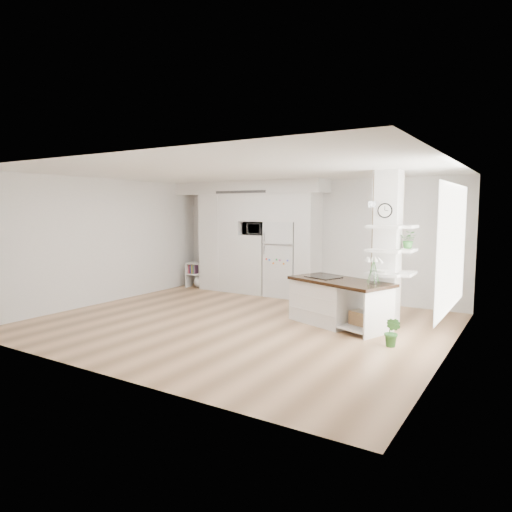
{
  "coord_description": "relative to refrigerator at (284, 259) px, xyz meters",
  "views": [
    {
      "loc": [
        4.52,
        -6.65,
        2.06
      ],
      "look_at": [
        -0.19,
        0.9,
        1.13
      ],
      "focal_mm": 32.0,
      "sensor_mm": 36.0,
      "label": 1
    }
  ],
  "objects": [
    {
      "name": "floor",
      "position": [
        0.53,
        -2.68,
        -0.88
      ],
      "size": [
        7.0,
        6.0,
        0.01
      ],
      "primitive_type": "cube",
      "color": "tan",
      "rests_on": "ground"
    },
    {
      "name": "room",
      "position": [
        0.53,
        -2.68,
        0.98
      ],
      "size": [
        7.04,
        6.04,
        2.72
      ],
      "color": "white",
      "rests_on": "ground"
    },
    {
      "name": "cabinet_wall",
      "position": [
        -0.92,
        -0.01,
        0.63
      ],
      "size": [
        4.0,
        0.71,
        2.7
      ],
      "color": "white",
      "rests_on": "floor"
    },
    {
      "name": "refrigerator",
      "position": [
        0.0,
        0.0,
        0.0
      ],
      "size": [
        0.78,
        0.69,
        1.75
      ],
      "color": "white",
      "rests_on": "floor"
    },
    {
      "name": "column",
      "position": [
        2.9,
        -1.55,
        0.48
      ],
      "size": [
        0.69,
        0.9,
        2.7
      ],
      "color": "silver",
      "rests_on": "floor"
    },
    {
      "name": "window",
      "position": [
        4.0,
        -2.38,
        0.62
      ],
      "size": [
        0.0,
        2.4,
        2.4
      ],
      "primitive_type": "plane",
      "rotation": [
        1.57,
        0.0,
        -1.57
      ],
      "color": "white",
      "rests_on": "room"
    },
    {
      "name": "pendant_light",
      "position": [
        2.23,
        -2.53,
        1.24
      ],
      "size": [
        0.12,
        0.12,
        0.1
      ],
      "primitive_type": "cylinder",
      "color": "white",
      "rests_on": "room"
    },
    {
      "name": "kitchen_island",
      "position": [
        1.95,
        -1.81,
        -0.44
      ],
      "size": [
        2.0,
        1.44,
        1.39
      ],
      "rotation": [
        0.0,
        0.0,
        -0.36
      ],
      "color": "white",
      "rests_on": "floor"
    },
    {
      "name": "bookshelf",
      "position": [
        -2.43,
        -0.18,
        -0.59
      ],
      "size": [
        0.59,
        0.4,
        0.65
      ],
      "rotation": [
        0.0,
        0.0,
        0.16
      ],
      "color": "white",
      "rests_on": "floor"
    },
    {
      "name": "floor_plant_a",
      "position": [
        3.26,
        -2.64,
        -0.65
      ],
      "size": [
        0.31,
        0.28,
        0.45
      ],
      "primitive_type": "imported",
      "rotation": [
        0.0,
        0.0,
        -0.37
      ],
      "color": "#306D2B",
      "rests_on": "floor"
    },
    {
      "name": "floor_plant_b",
      "position": [
        2.39,
        -1.06,
        -0.65
      ],
      "size": [
        0.26,
        0.26,
        0.44
      ],
      "primitive_type": "imported",
      "rotation": [
        0.0,
        0.0,
        -0.06
      ],
      "color": "#306D2B",
      "rests_on": "floor"
    },
    {
      "name": "microwave",
      "position": [
        -0.75,
        -0.06,
        0.69
      ],
      "size": [
        0.54,
        0.37,
        0.3
      ],
      "primitive_type": "imported",
      "color": "#2D2D2D",
      "rests_on": "cabinet_wall"
    },
    {
      "name": "shelf_plant",
      "position": [
        3.15,
        -1.38,
        0.65
      ],
      "size": [
        0.27,
        0.23,
        0.3
      ],
      "primitive_type": "imported",
      "color": "#306D2B",
      "rests_on": "column"
    },
    {
      "name": "decor_bowl",
      "position": [
        2.82,
        -1.78,
        0.13
      ],
      "size": [
        0.22,
        0.22,
        0.05
      ],
      "primitive_type": "imported",
      "color": "white",
      "rests_on": "column"
    }
  ]
}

